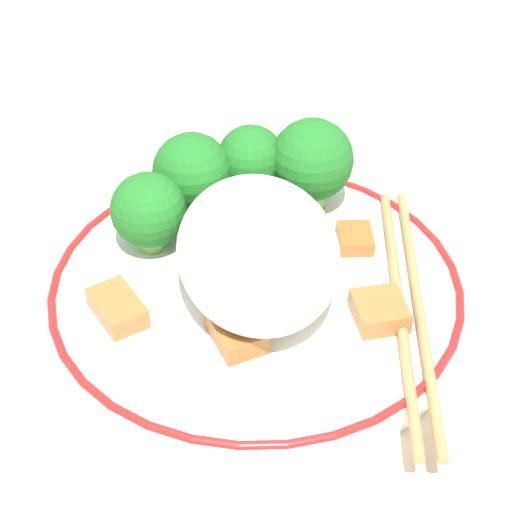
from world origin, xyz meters
TOP-DOWN VIEW (x-y plane):
  - ground_plane at (0.00, 0.00)m, footprint 3.00×3.00m
  - plate at (0.00, 0.00)m, footprint 0.24×0.24m
  - rice_mound at (0.01, 0.00)m, footprint 0.12×0.09m
  - broccoli_back_left at (-0.07, 0.04)m, footprint 0.05×0.05m
  - broccoli_back_center at (-0.08, 0.01)m, footprint 0.04×0.04m
  - broccoli_back_right at (-0.07, -0.03)m, footprint 0.05×0.05m
  - broccoli_mid_left at (-0.04, -0.06)m, footprint 0.04×0.04m
  - meat_near_front at (0.04, -0.02)m, footprint 0.04×0.03m
  - meat_near_left at (0.04, 0.06)m, footprint 0.03×0.03m
  - meat_near_right at (0.02, -0.08)m, footprint 0.04×0.03m
  - meat_near_back at (-0.03, 0.06)m, footprint 0.03×0.02m
  - chopsticks at (0.03, 0.08)m, footprint 0.21×0.05m

SIDE VIEW (x-z plane):
  - ground_plane at x=0.00m, z-range 0.00..0.00m
  - plate at x=0.00m, z-range 0.00..0.02m
  - chopsticks at x=0.03m, z-range 0.02..0.02m
  - meat_near_back at x=-0.03m, z-range 0.02..0.03m
  - meat_near_left at x=0.04m, z-range 0.02..0.03m
  - meat_near_front at x=0.04m, z-range 0.02..0.03m
  - meat_near_right at x=0.02m, z-range 0.02..0.03m
  - broccoli_mid_left at x=-0.04m, z-range 0.02..0.07m
  - rice_mound at x=0.01m, z-range 0.02..0.08m
  - broccoli_back_right at x=-0.07m, z-range 0.02..0.08m
  - broccoli_back_center at x=-0.08m, z-range 0.02..0.08m
  - broccoli_back_left at x=-0.07m, z-range 0.02..0.08m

